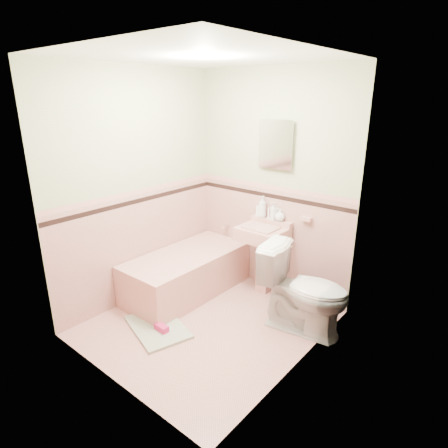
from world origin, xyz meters
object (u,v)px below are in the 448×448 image
Objects in this scene: soap_bottle_right at (280,215)px; bucket at (291,297)px; soap_bottle_mid at (273,211)px; soap_bottle_left at (262,207)px; sink at (261,261)px; medicine_cabinet at (276,144)px; shoe at (162,328)px; toilet at (305,290)px; bathtub at (187,274)px.

bucket is at bearing -34.72° from soap_bottle_right.
soap_bottle_left is at bearing 180.00° from soap_bottle_mid.
sink is 1.71× the size of medicine_cabinet.
medicine_cabinet is 2.24m from shoe.
medicine_cabinet is 0.77m from soap_bottle_right.
soap_bottle_left reaches higher than soap_bottle_right.
shoe is (-0.28, -1.28, -0.35)m from sink.
soap_bottle_right is at bearing 0.00° from soap_bottle_left.
soap_bottle_left is 0.29× the size of toilet.
soap_bottle_left is 1.77× the size of soap_bottle_right.
bucket is (0.41, -0.22, -0.85)m from soap_bottle_mid.
toilet is at bearing -30.96° from soap_bottle_left.
soap_bottle_left reaches higher than bathtub.
soap_bottle_left reaches higher than bucket.
sink is 0.94× the size of toilet.
shoe is at bearing -104.95° from soap_bottle_right.
bucket is (-0.30, 0.30, -0.32)m from toilet.
soap_bottle_mid is (0.02, -0.03, -0.74)m from medicine_cabinet.
soap_bottle_mid reaches higher than bucket.
soap_bottle_mid reaches higher than toilet.
soap_bottle_right is at bearing 145.28° from bucket.
soap_bottle_mid is at bearing 45.54° from bathtub.
toilet is (0.71, -0.52, -0.54)m from soap_bottle_mid.
soap_bottle_right is 0.93× the size of shoe.
soap_bottle_right is 0.96m from toilet.
bathtub reaches higher than bucket.
toilet is at bearing 45.69° from shoe.
bathtub is 1.18m from soap_bottle_left.
soap_bottle_right is (0.24, 0.00, -0.05)m from soap_bottle_left.
bathtub is 1.75× the size of toilet.
bathtub reaches higher than shoe.
medicine_cabinet is 0.55× the size of toilet.
soap_bottle_mid is 0.91× the size of bucket.
bathtub is at bearing -156.14° from bucket.
soap_bottle_right is 0.91m from bucket.
bathtub is 7.50× the size of soap_bottle_mid.
toilet is 5.69× the size of shoe.
bucket is 1.46× the size of shoe.
bathtub is at bearing -127.63° from soap_bottle_left.
shoe is at bearing -101.66° from soap_bottle_mid.
sink is at bearing -90.00° from medicine_cabinet.
bathtub is 0.88m from sink.
bucket is at bearing -30.62° from medicine_cabinet.
medicine_cabinet reaches higher than toilet.
medicine_cabinet is at bearing 119.29° from soap_bottle_mid.
medicine_cabinet is 0.74m from soap_bottle_mid.
sink is at bearing -95.34° from soap_bottle_mid.
sink is 4.04× the size of soap_bottle_mid.
sink is at bearing 174.44° from bucket.
shoe is (0.40, -0.75, -0.17)m from bathtub.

